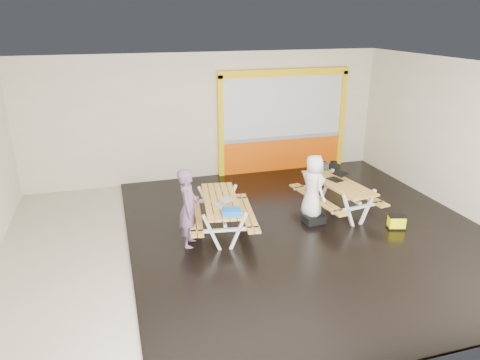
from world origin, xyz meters
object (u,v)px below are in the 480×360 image
object	(u,v)px
person_left	(188,208)
laptop_right	(337,177)
blue_pouch	(232,212)
picnic_table_left	(221,208)
laptop_left	(223,203)
dark_case	(314,219)
backpack	(333,170)
toolbox	(320,166)
person_right	(313,186)
fluke_bag	(396,222)
picnic_table_right	(337,189)

from	to	relation	value
person_left	laptop_right	world-z (taller)	person_left
person_left	blue_pouch	world-z (taller)	person_left
picnic_table_left	laptop_right	size ratio (longest dim) A/B	4.64
laptop_left	blue_pouch	bearing A→B (deg)	-83.39
dark_case	backpack	bearing A→B (deg)	49.63
picnic_table_left	dark_case	size ratio (longest dim) A/B	4.90
picnic_table_left	person_left	bearing A→B (deg)	-155.54
dark_case	toolbox	bearing A→B (deg)	60.15
backpack	dark_case	bearing A→B (deg)	-130.37
person_right	dark_case	bearing A→B (deg)	162.67
person_left	person_right	bearing A→B (deg)	-64.55
person_left	laptop_right	xyz separation A→B (m)	(3.62, 0.73, 0.02)
backpack	fluke_bag	distance (m)	2.21
person_right	toolbox	world-z (taller)	person_right
laptop_right	person_right	bearing A→B (deg)	-156.29
picnic_table_right	dark_case	size ratio (longest dim) A/B	4.95
blue_pouch	picnic_table_left	bearing A→B (deg)	91.60
person_right	fluke_bag	bearing A→B (deg)	-129.00
toolbox	fluke_bag	world-z (taller)	toolbox
person_right	blue_pouch	bearing A→B (deg)	104.25
laptop_left	blue_pouch	distance (m)	0.47
fluke_bag	picnic_table_right	bearing A→B (deg)	126.29
person_left	fluke_bag	size ratio (longest dim) A/B	3.99
toolbox	fluke_bag	xyz separation A→B (m)	(0.86, -2.04, -0.69)
picnic_table_right	person_right	bearing A→B (deg)	-165.71
picnic_table_left	backpack	distance (m)	3.43
picnic_table_right	laptop_left	xyz separation A→B (m)	(-2.87, -0.53, 0.23)
person_right	blue_pouch	xyz separation A→B (m)	(-2.11, -0.82, 0.01)
person_left	picnic_table_left	bearing A→B (deg)	-47.88
person_left	dark_case	size ratio (longest dim) A/B	3.70
picnic_table_left	toolbox	xyz separation A→B (m)	(2.82, 1.13, 0.28)
blue_pouch	backpack	xyz separation A→B (m)	(3.19, 1.95, -0.11)
picnic_table_left	toolbox	bearing A→B (deg)	21.77
picnic_table_left	toolbox	world-z (taller)	toolbox
person_right	laptop_left	size ratio (longest dim) A/B	3.75
picnic_table_left	person_left	world-z (taller)	person_left
person_left	dark_case	bearing A→B (deg)	-68.35
person_left	blue_pouch	distance (m)	0.87
laptop_right	picnic_table_right	bearing A→B (deg)	-107.70
fluke_bag	blue_pouch	bearing A→B (deg)	177.72
person_left	picnic_table_right	bearing A→B (deg)	-63.24
picnic_table_right	fluke_bag	size ratio (longest dim) A/B	5.33
laptop_right	backpack	distance (m)	0.87
laptop_right	fluke_bag	xyz separation A→B (m)	(0.79, -1.30, -0.66)
picnic_table_left	person_right	world-z (taller)	person_right
laptop_right	toolbox	bearing A→B (deg)	95.19
laptop_right	backpack	world-z (taller)	same
dark_case	person_right	bearing A→B (deg)	79.74
person_left	person_right	size ratio (longest dim) A/B	1.14
laptop_left	dark_case	xyz separation A→B (m)	(2.12, 0.16, -0.71)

